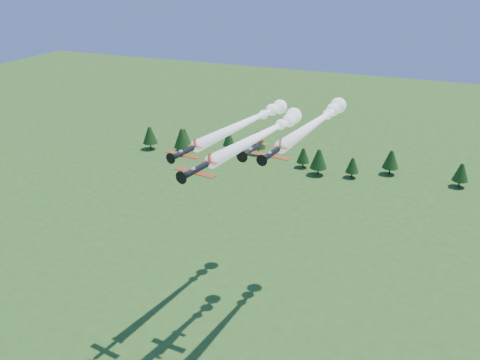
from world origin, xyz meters
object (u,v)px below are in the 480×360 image
at_px(plane_right, 319,120).
at_px(plane_slot, 252,150).
at_px(plane_lead, 266,133).
at_px(plane_left, 250,120).

bearing_deg(plane_right, plane_slot, -115.53).
height_order(plane_lead, plane_slot, plane_lead).
relative_size(plane_lead, plane_right, 1.02).
bearing_deg(plane_slot, plane_left, 117.54).
bearing_deg(plane_lead, plane_slot, -86.17).
xyz_separation_m(plane_right, plane_slot, (-9.43, -15.44, -2.96)).
distance_m(plane_lead, plane_left, 14.97).
relative_size(plane_lead, plane_slot, 4.68).
distance_m(plane_left, plane_slot, 20.02).
bearing_deg(plane_right, plane_lead, -127.78).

